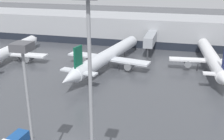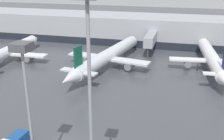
{
  "view_description": "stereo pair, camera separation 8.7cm",
  "coord_description": "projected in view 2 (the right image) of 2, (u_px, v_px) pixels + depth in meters",
  "views": [
    {
      "loc": [
        14.64,
        -31.69,
        23.64
      ],
      "look_at": [
        0.06,
        23.85,
        3.0
      ],
      "focal_mm": 45.0,
      "sensor_mm": 36.0,
      "label": 1
    },
    {
      "loc": [
        14.72,
        -31.66,
        23.64
      ],
      "look_at": [
        0.06,
        23.85,
        3.0
      ],
      "focal_mm": 45.0,
      "sensor_mm": 36.0,
      "label": 2
    }
  ],
  "objects": [
    {
      "name": "parked_jet_3",
      "position": [
        108.0,
        56.0,
        70.75
      ],
      "size": [
        22.01,
        40.1,
        8.92
      ],
      "rotation": [
        0.0,
        0.0,
        1.39
      ],
      "color": "silver",
      "rests_on": "ground_plane"
    },
    {
      "name": "parked_jet_4",
      "position": [
        8.0,
        52.0,
        75.98
      ],
      "size": [
        21.94,
        33.26,
        8.67
      ],
      "rotation": [
        0.0,
        0.0,
        1.6
      ],
      "color": "silver",
      "rests_on": "ground_plane"
    },
    {
      "name": "terminal_building",
      "position": [
        142.0,
        29.0,
        94.96
      ],
      "size": [
        160.0,
        30.79,
        9.0
      ],
      "color": "#9EA0A5",
      "rests_on": "ground_plane"
    },
    {
      "name": "apron_light_mast_0",
      "position": [
        25.0,
        76.0,
        28.12
      ],
      "size": [
        1.8,
        1.8,
        17.01
      ],
      "color": "gray",
      "rests_on": "ground_plane"
    },
    {
      "name": "apron_light_mast_7",
      "position": [
        89.0,
        57.0,
        21.91
      ],
      "size": [
        1.8,
        1.8,
        22.4
      ],
      "color": "gray",
      "rests_on": "ground_plane"
    },
    {
      "name": "parked_jet_1",
      "position": [
        212.0,
        58.0,
        68.18
      ],
      "size": [
        20.41,
        35.72,
        9.57
      ],
      "rotation": [
        0.0,
        0.0,
        1.67
      ],
      "color": "white",
      "rests_on": "ground_plane"
    }
  ]
}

